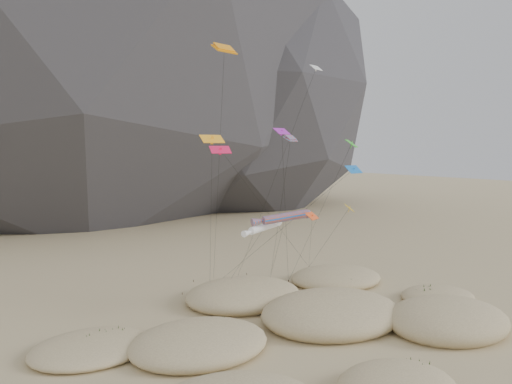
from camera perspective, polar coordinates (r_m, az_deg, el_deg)
ground at (r=52.82m, az=10.40°, el=-15.87°), size 500.00×500.00×0.00m
dunes at (r=54.17m, az=6.23°, el=-14.43°), size 50.59×36.88×4.11m
dune_grass at (r=54.30m, az=8.77°, el=-14.30°), size 41.21×28.51×1.53m
kite_stakes at (r=71.89m, az=-1.88°, el=-9.98°), size 23.19×7.54×0.30m
rainbow_tube_kite at (r=58.08m, az=3.15°, el=-2.92°), size 9.84×11.95×11.59m
white_tube_kite at (r=58.09m, az=0.88°, el=-4.05°), size 6.87×9.51×10.30m
orange_parafoil at (r=55.54m, az=-3.65°, el=15.68°), size 8.68×16.18×29.93m
multi_parafoil at (r=61.32m, az=3.94°, el=5.91°), size 6.02×11.47×20.42m
delta_kites at (r=60.10m, az=5.37°, el=3.50°), size 26.29×16.93×29.25m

